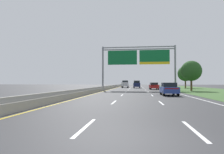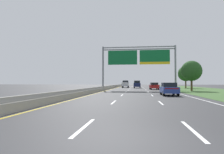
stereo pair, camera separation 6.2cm
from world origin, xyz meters
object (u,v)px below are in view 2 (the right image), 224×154
(overhead_sign_gantry, at_px, (138,59))
(car_blue_right_lane_sedan, at_px, (169,89))
(pickup_truck_white, at_px, (125,84))
(roadside_tree_mid, at_px, (191,71))
(car_red_right_lane_sedan, at_px, (154,86))
(roadside_tree_far, at_px, (186,74))
(car_navy_centre_lane_suv, at_px, (137,84))

(overhead_sign_gantry, relative_size, car_blue_right_lane_sedan, 3.41)
(pickup_truck_white, height_order, roadside_tree_mid, roadside_tree_mid)
(overhead_sign_gantry, bearing_deg, car_red_right_lane_sedan, 53.08)
(pickup_truck_white, distance_m, roadside_tree_far, 17.85)
(car_blue_right_lane_sedan, xyz_separation_m, roadside_tree_far, (9.25, 31.24, 3.18))
(pickup_truck_white, bearing_deg, car_blue_right_lane_sedan, -168.78)
(car_navy_centre_lane_suv, height_order, roadside_tree_mid, roadside_tree_mid)
(roadside_tree_far, bearing_deg, pickup_truck_white, 161.81)
(roadside_tree_far, bearing_deg, car_red_right_lane_sedan, -131.12)
(car_red_right_lane_sedan, xyz_separation_m, roadside_tree_far, (9.36, 10.72, 3.18))
(roadside_tree_far, bearing_deg, car_blue_right_lane_sedan, -106.49)
(pickup_truck_white, distance_m, car_red_right_lane_sedan, 17.81)
(car_blue_right_lane_sedan, xyz_separation_m, car_navy_centre_lane_suv, (-3.89, 32.28, 0.28))
(overhead_sign_gantry, bearing_deg, car_blue_right_lane_sedan, -77.21)
(overhead_sign_gantry, height_order, pickup_truck_white, overhead_sign_gantry)
(car_blue_right_lane_sedan, bearing_deg, pickup_truck_white, 11.98)
(car_red_right_lane_sedan, bearing_deg, roadside_tree_far, -42.76)
(car_blue_right_lane_sedan, height_order, car_navy_centre_lane_suv, car_navy_centre_lane_suv)
(car_blue_right_lane_sedan, relative_size, roadside_tree_mid, 0.78)
(car_navy_centre_lane_suv, bearing_deg, car_blue_right_lane_sedan, -172.74)
(car_red_right_lane_sedan, relative_size, roadside_tree_far, 0.73)
(car_red_right_lane_sedan, bearing_deg, overhead_sign_gantry, 141.45)
(pickup_truck_white, xyz_separation_m, car_red_right_lane_sedan, (7.37, -16.21, -0.26))
(car_navy_centre_lane_suv, distance_m, car_red_right_lane_sedan, 12.36)
(roadside_tree_far, bearing_deg, roadside_tree_mid, -99.79)
(car_navy_centre_lane_suv, relative_size, roadside_tree_far, 0.78)
(car_blue_right_lane_sedan, bearing_deg, car_navy_centre_lane_suv, 7.34)
(overhead_sign_gantry, relative_size, pickup_truck_white, 2.78)
(pickup_truck_white, relative_size, roadside_tree_far, 0.89)
(car_blue_right_lane_sedan, height_order, roadside_tree_far, roadside_tree_far)
(pickup_truck_white, height_order, car_red_right_lane_sedan, pickup_truck_white)
(car_navy_centre_lane_suv, bearing_deg, overhead_sign_gantry, -178.61)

